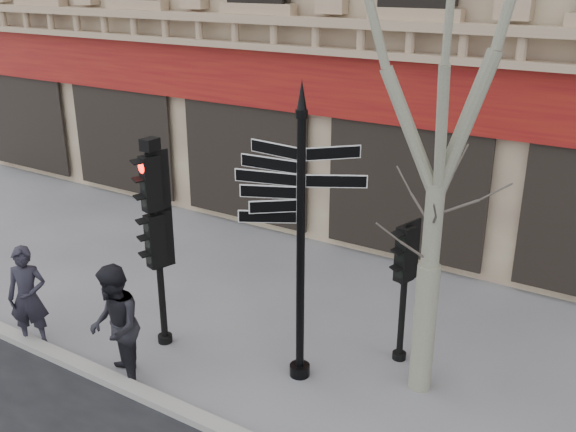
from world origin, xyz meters
name	(u,v)px	position (x,y,z in m)	size (l,w,h in m)	color
ground	(273,378)	(0.00, 0.00, 0.00)	(80.00, 80.00, 0.00)	slate
kerb	(215,426)	(0.00, -1.40, 0.06)	(80.00, 0.25, 0.12)	gray
fingerpost	(301,188)	(0.30, 0.29, 3.01)	(2.40, 2.40, 4.49)	black
traffic_signal_main	(156,219)	(-2.08, -0.10, 2.19)	(0.45, 0.37, 3.47)	black
traffic_signal_secondary	(405,268)	(1.41, 1.52, 1.59)	(0.44, 0.36, 2.28)	black
plane_tree	(452,5)	(1.96, 0.99, 5.40)	(2.89, 2.89, 7.69)	gray
pedestrian_a	(28,297)	(-3.86, -1.30, 0.87)	(0.63, 0.42, 1.74)	black
pedestrian_b	(115,327)	(-1.88, -1.30, 0.95)	(0.92, 0.72, 1.90)	black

